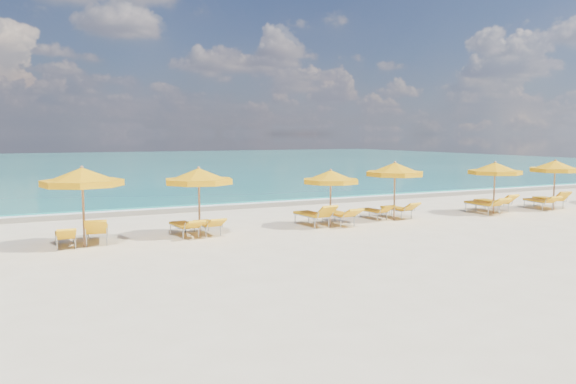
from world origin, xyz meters
name	(u,v)px	position (x,y,z in m)	size (l,w,h in m)	color
ground_plane	(307,230)	(0.00, 0.00, 0.00)	(120.00, 120.00, 0.00)	beige
ocean	(106,164)	(0.00, 48.00, 0.00)	(120.00, 80.00, 0.30)	#167F77
wet_sand_band	(233,206)	(0.00, 7.40, 0.00)	(120.00, 2.60, 0.01)	tan
foam_line	(227,204)	(0.00, 8.20, 0.00)	(120.00, 1.20, 0.03)	white
whitecap_near	(76,193)	(-6.00, 17.00, 0.00)	(14.00, 0.36, 0.05)	white
whitecap_far	(254,176)	(8.00, 24.00, 0.00)	(18.00, 0.30, 0.05)	white
umbrella_2	(82,178)	(-7.33, 0.33, 2.07)	(2.74, 2.74, 2.42)	tan
umbrella_3	(199,177)	(-3.72, 0.53, 1.96)	(2.62, 2.62, 2.30)	tan
umbrella_4	(331,177)	(1.13, 0.30, 1.79)	(2.26, 2.26, 2.10)	tan
umbrella_5	(395,170)	(4.14, 0.53, 1.97)	(2.87, 2.87, 2.31)	tan
umbrella_6	(495,169)	(9.04, 0.18, 1.89)	(2.30, 2.30, 2.22)	tan
umbrella_7	(555,167)	(12.41, -0.06, 1.92)	(2.94, 2.94, 2.25)	tan
lounger_2_left	(65,240)	(-7.84, 0.61, 0.20)	(0.60, 1.68, 0.70)	#A5A8AD
lounger_2_right	(97,235)	(-6.90, 0.86, 0.24)	(0.93, 2.00, 0.88)	#A5A8AD
lounger_3_left	(185,230)	(-4.16, 0.72, 0.21)	(0.76, 1.88, 0.68)	#A5A8AD
lounger_3_right	(208,228)	(-3.36, 0.78, 0.21)	(0.65, 1.79, 0.67)	#A5A8AD
lounger_4_left	(312,219)	(0.62, 0.74, 0.25)	(0.84, 2.06, 0.90)	#A5A8AD
lounger_4_right	(339,218)	(1.62, 0.53, 0.24)	(0.72, 2.02, 0.76)	#A5A8AD
lounger_5_left	(374,214)	(3.60, 1.12, 0.20)	(0.69, 1.68, 0.66)	#A5A8AD
lounger_5_right	(397,212)	(4.69, 1.05, 0.21)	(0.73, 1.84, 0.73)	#A5A8AD
lounger_6_left	(483,208)	(8.66, 0.38, 0.24)	(0.73, 2.08, 0.80)	#A5A8AD
lounger_6_right	(492,205)	(9.59, 0.77, 0.24)	(0.68, 2.00, 0.86)	#A5A8AD
lounger_7_left	(539,204)	(11.97, 0.34, 0.22)	(0.92, 1.92, 0.71)	#A5A8AD
lounger_7_right	(549,202)	(12.84, 0.52, 0.23)	(0.98, 1.94, 0.86)	#A5A8AD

